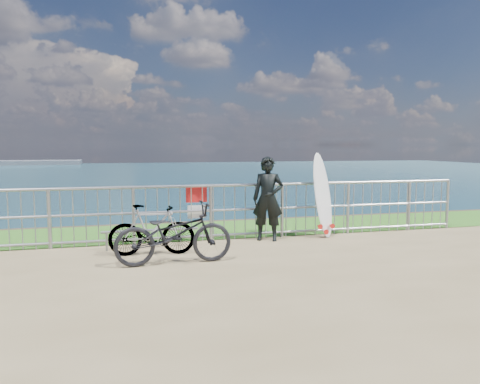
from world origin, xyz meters
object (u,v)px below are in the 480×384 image
object	(u,v)px
surfer	(268,199)
bicycle_near	(174,234)
surfboard	(323,198)
bicycle_far	(152,230)

from	to	relation	value
surfer	bicycle_near	distance (m)	2.50
surfboard	bicycle_far	distance (m)	3.64
surfboard	bicycle_far	size ratio (longest dim) A/B	1.19
surfer	bicycle_far	distance (m)	2.47
bicycle_near	surfboard	bearing A→B (deg)	-68.19
bicycle_near	bicycle_far	size ratio (longest dim) A/B	1.27
surfer	bicycle_near	size ratio (longest dim) A/B	0.89
surfer	surfboard	size ratio (longest dim) A/B	0.95
surfboard	bicycle_near	distance (m)	3.58
surfboard	bicycle_far	world-z (taller)	surfboard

